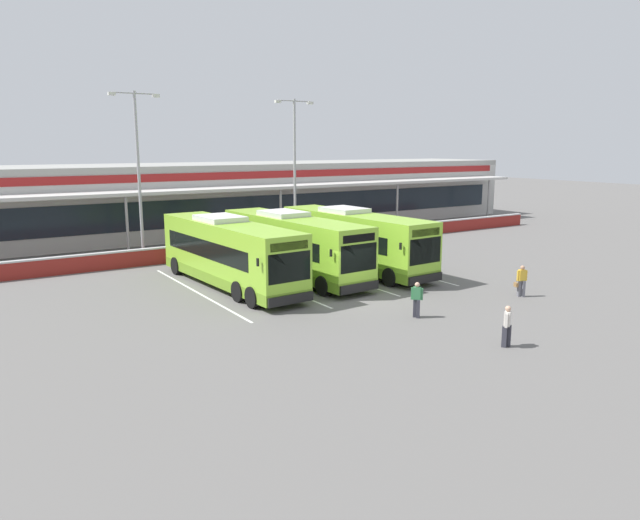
# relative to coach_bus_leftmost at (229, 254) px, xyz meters

# --- Properties ---
(ground_plane) EXTENTS (200.00, 200.00, 0.00)m
(ground_plane) POSITION_rel_coach_bus_leftmost_xyz_m (4.25, -6.33, -1.79)
(ground_plane) COLOR #605E5B
(terminal_building) EXTENTS (70.00, 13.00, 6.00)m
(terminal_building) POSITION_rel_coach_bus_leftmost_xyz_m (4.25, 20.58, 1.23)
(terminal_building) COLOR #B7B7B2
(terminal_building) RESTS_ON ground
(red_barrier_wall) EXTENTS (60.00, 0.40, 1.10)m
(red_barrier_wall) POSITION_rel_coach_bus_leftmost_xyz_m (4.25, 8.17, -1.23)
(red_barrier_wall) COLOR maroon
(red_barrier_wall) RESTS_ON ground
(coach_bus_leftmost) EXTENTS (3.41, 12.26, 3.78)m
(coach_bus_leftmost) POSITION_rel_coach_bus_leftmost_xyz_m (0.00, 0.00, 0.00)
(coach_bus_leftmost) COLOR #8CC633
(coach_bus_leftmost) RESTS_ON ground
(coach_bus_left_centre) EXTENTS (3.41, 12.26, 3.78)m
(coach_bus_left_centre) POSITION_rel_coach_bus_leftmost_xyz_m (4.07, 0.14, 0.00)
(coach_bus_left_centre) COLOR #8CC633
(coach_bus_left_centre) RESTS_ON ground
(coach_bus_centre) EXTENTS (3.41, 12.26, 3.78)m
(coach_bus_centre) POSITION_rel_coach_bus_leftmost_xyz_m (8.24, -0.18, 0.00)
(coach_bus_centre) COLOR #8CC633
(coach_bus_centre) RESTS_ON ground
(bay_stripe_far_west) EXTENTS (0.14, 13.00, 0.01)m
(bay_stripe_far_west) POSITION_rel_coach_bus_leftmost_xyz_m (-2.05, -0.33, -1.78)
(bay_stripe_far_west) COLOR silver
(bay_stripe_far_west) RESTS_ON ground
(bay_stripe_west) EXTENTS (0.14, 13.00, 0.01)m
(bay_stripe_west) POSITION_rel_coach_bus_leftmost_xyz_m (2.15, -0.33, -1.78)
(bay_stripe_west) COLOR silver
(bay_stripe_west) RESTS_ON ground
(bay_stripe_mid_west) EXTENTS (0.14, 13.00, 0.01)m
(bay_stripe_mid_west) POSITION_rel_coach_bus_leftmost_xyz_m (6.35, -0.33, -1.78)
(bay_stripe_mid_west) COLOR silver
(bay_stripe_mid_west) RESTS_ON ground
(bay_stripe_centre) EXTENTS (0.14, 13.00, 0.01)m
(bay_stripe_centre) POSITION_rel_coach_bus_leftmost_xyz_m (10.55, -0.33, -1.78)
(bay_stripe_centre) COLOR silver
(bay_stripe_centre) RESTS_ON ground
(pedestrian_with_handbag) EXTENTS (0.63, 0.47, 1.62)m
(pedestrian_with_handbag) POSITION_rel_coach_bus_leftmost_xyz_m (11.46, -10.19, -0.93)
(pedestrian_with_handbag) COLOR slate
(pedestrian_with_handbag) RESTS_ON ground
(pedestrian_in_dark_coat) EXTENTS (0.44, 0.45, 1.62)m
(pedestrian_in_dark_coat) POSITION_rel_coach_bus_leftmost_xyz_m (4.49, -10.08, -0.91)
(pedestrian_in_dark_coat) COLOR #33333D
(pedestrian_in_dark_coat) RESTS_ON ground
(pedestrian_child) EXTENTS (0.51, 0.36, 1.62)m
(pedestrian_child) POSITION_rel_coach_bus_leftmost_xyz_m (4.72, -14.88, -0.91)
(pedestrian_child) COLOR #33333D
(pedestrian_child) RESTS_ON ground
(lamp_post_west) EXTENTS (3.24, 0.28, 11.00)m
(lamp_post_west) POSITION_rel_coach_bus_leftmost_xyz_m (-1.78, 9.99, 4.50)
(lamp_post_west) COLOR #9E9EA3
(lamp_post_west) RESTS_ON ground
(lamp_post_centre) EXTENTS (3.24, 0.28, 11.00)m
(lamp_post_centre) POSITION_rel_coach_bus_leftmost_xyz_m (10.10, 10.06, 4.50)
(lamp_post_centre) COLOR #9E9EA3
(lamp_post_centre) RESTS_ON ground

